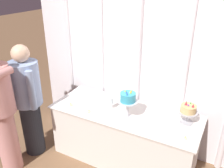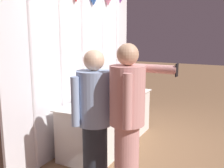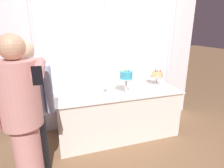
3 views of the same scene
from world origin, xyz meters
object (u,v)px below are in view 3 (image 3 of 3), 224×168
(cake_table, at_px, (118,113))
(tealight_near_right, at_px, (170,89))
(tealight_far_left, at_px, (73,101))
(tealight_near_left, at_px, (97,99))
(cake_display_nearright, at_px, (157,75))
(guest_man_dark_suit, at_px, (31,107))
(cake_display_nearleft, at_px, (126,77))
(guest_girl_blue_dress, at_px, (23,119))
(wine_glass, at_px, (107,85))

(cake_table, height_order, tealight_near_right, tealight_near_right)
(tealight_far_left, bearing_deg, tealight_near_right, 0.05)
(tealight_near_left, xyz_separation_m, tealight_near_right, (1.17, 0.03, -0.00))
(tealight_near_left, relative_size, tealight_near_right, 0.97)
(cake_table, distance_m, cake_display_nearright, 0.91)
(cake_display_nearright, bearing_deg, cake_table, -170.20)
(guest_man_dark_suit, bearing_deg, cake_display_nearright, 16.79)
(tealight_far_left, bearing_deg, cake_display_nearright, 12.52)
(cake_display_nearleft, height_order, guest_girl_blue_dress, guest_girl_blue_dress)
(tealight_near_right, xyz_separation_m, guest_man_dark_suit, (-1.95, -0.26, 0.09))
(tealight_near_left, bearing_deg, guest_man_dark_suit, -164.04)
(tealight_far_left, distance_m, tealight_near_left, 0.31)
(cake_display_nearright, relative_size, guest_girl_blue_dress, 0.17)
(tealight_near_right, xyz_separation_m, guest_girl_blue_dress, (-1.98, -0.65, 0.15))
(cake_display_nearright, xyz_separation_m, tealight_far_left, (-1.41, -0.31, -0.15))
(wine_glass, relative_size, guest_girl_blue_dress, 0.10)
(guest_man_dark_suit, bearing_deg, wine_glass, 23.00)
(cake_display_nearleft, height_order, wine_glass, cake_display_nearleft)
(tealight_near_left, distance_m, guest_girl_blue_dress, 1.03)
(cake_table, bearing_deg, guest_man_dark_suit, -159.08)
(wine_glass, height_order, guest_man_dark_suit, guest_man_dark_suit)
(cake_display_nearleft, height_order, tealight_near_right, cake_display_nearleft)
(wine_glass, xyz_separation_m, tealight_far_left, (-0.50, -0.16, -0.11))
(tealight_far_left, height_order, tealight_near_left, tealight_near_left)
(tealight_near_left, xyz_separation_m, guest_girl_blue_dress, (-0.81, -0.61, 0.14))
(cake_table, xyz_separation_m, guest_man_dark_suit, (-1.17, -0.45, 0.46))
(cake_display_nearright, xyz_separation_m, tealight_near_left, (-1.11, -0.35, -0.15))
(cake_display_nearleft, xyz_separation_m, wine_glass, (-0.27, 0.07, -0.12))
(cake_table, distance_m, tealight_near_right, 0.89)
(cake_display_nearright, bearing_deg, guest_man_dark_suit, -163.21)
(guest_girl_blue_dress, bearing_deg, cake_display_nearright, 26.62)
(wine_glass, bearing_deg, tealight_far_left, -162.40)
(cake_display_nearleft, relative_size, tealight_far_left, 7.65)
(cake_display_nearleft, height_order, tealight_far_left, cake_display_nearleft)
(cake_display_nearright, height_order, wine_glass, cake_display_nearright)
(cake_display_nearleft, distance_m, tealight_far_left, 0.81)
(tealight_far_left, xyz_separation_m, guest_man_dark_suit, (-0.48, -0.26, 0.09))
(cake_display_nearleft, height_order, cake_display_nearright, cake_display_nearleft)
(cake_table, height_order, guest_girl_blue_dress, guest_girl_blue_dress)
(tealight_near_right, bearing_deg, cake_display_nearleft, 173.23)
(cake_table, distance_m, guest_man_dark_suit, 1.33)
(cake_display_nearleft, xyz_separation_m, cake_display_nearright, (0.64, 0.23, -0.08))
(cake_display_nearright, height_order, tealight_near_right, cake_display_nearright)
(cake_table, height_order, guest_man_dark_suit, guest_man_dark_suit)
(tealight_near_left, xyz_separation_m, guest_man_dark_suit, (-0.79, -0.22, 0.09))
(wine_glass, distance_m, guest_girl_blue_dress, 1.29)
(cake_display_nearright, distance_m, wine_glass, 0.93)
(cake_table, height_order, cake_display_nearright, cake_display_nearright)
(cake_table, relative_size, tealight_far_left, 39.51)
(guest_girl_blue_dress, bearing_deg, tealight_near_left, 37.19)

